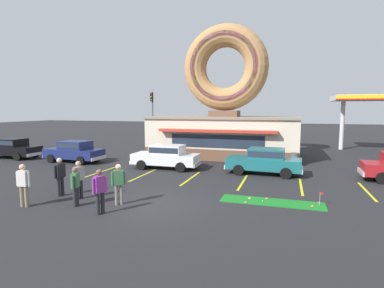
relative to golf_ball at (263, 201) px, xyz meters
The scene contains 28 objects.
ground_plane 4.72m from the golf_ball, 158.70° to the right, with size 160.00×160.00×0.00m, color #232326.
donut_shop_building 13.45m from the golf_ball, 108.97° to the left, with size 12.30×6.75×10.96m.
putting_mat 0.38m from the golf_ball, ahead, with size 4.31×1.13×0.03m, color #197523.
mini_donut_near_left 1.98m from the golf_ball, ahead, with size 0.13×0.13×0.04m, color #D17F47.
mini_donut_near_right 2.33m from the golf_ball, 12.43° to the left, with size 0.13×0.13×0.04m, color brown.
mini_donut_mid_left 0.79m from the golf_ball, 148.46° to the right, with size 0.13×0.13×0.04m, color #D8667F.
mini_donut_mid_centre 0.45m from the golf_ball, 72.19° to the left, with size 0.13×0.13×0.04m, color #D17F47.
mini_donut_mid_right 0.63m from the golf_ball, 157.71° to the left, with size 0.13×0.13×0.04m, color #E5C666.
golf_ball is the anchor object (origin of this frame).
putting_flag_pin 2.35m from the golf_ball, ahead, with size 0.13×0.01×0.55m.
car_navy 15.51m from the golf_ball, 157.97° to the left, with size 4.63×2.12×1.60m.
car_teal 5.85m from the golf_ball, 93.59° to the left, with size 4.63×2.12×1.60m.
car_white 8.81m from the golf_ball, 140.52° to the left, with size 4.58×2.02×1.60m.
car_black 21.26m from the golf_ball, 164.11° to the left, with size 4.59×2.05×1.60m.
pedestrian_blue_sweater_man 7.85m from the golf_ball, 158.39° to the right, with size 0.34×0.58×1.61m.
pedestrian_hooded_kid 6.73m from the golf_ball, 149.44° to the right, with size 0.39×0.54×1.73m.
pedestrian_leather_jacket_man 6.15m from the golf_ball, 159.28° to the right, with size 0.49×0.42×1.71m.
pedestrian_clipboard_woman 9.16m from the golf_ball, 168.25° to the right, with size 0.32×0.58×1.76m.
pedestrian_beanie_man 9.92m from the golf_ball, 158.65° to the right, with size 0.59×0.30×1.77m.
pedestrian_crossing_woman 8.10m from the golf_ball, 165.79° to the right, with size 0.33×0.58×1.70m.
trash_bin 8.93m from the golf_ball, 80.59° to the left, with size 0.57×0.57×0.97m.
traffic_light_pole 20.66m from the golf_ball, 128.40° to the left, with size 0.28×0.47×5.80m.
parking_stripe_far_left 10.83m from the golf_ball, 162.33° to the left, with size 0.12×3.60×0.01m, color yellow.
parking_stripe_left 8.02m from the golf_ball, 155.81° to the left, with size 0.12×3.60×0.01m, color yellow.
parking_stripe_mid_left 5.43m from the golf_ball, 142.72° to the left, with size 0.12×3.60×0.01m, color yellow.
parking_stripe_centre 3.54m from the golf_ball, 111.84° to the left, with size 0.12×3.60×0.01m, color yellow.
parking_stripe_mid_right 3.69m from the golf_ball, 62.89° to the left, with size 0.12×3.60×0.01m, color yellow.
parking_stripe_right 5.72m from the golf_ball, 35.07° to the left, with size 0.12×3.60×0.01m, color yellow.
Camera 1 is at (5.29, -11.07, 3.94)m, focal length 28.00 mm.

